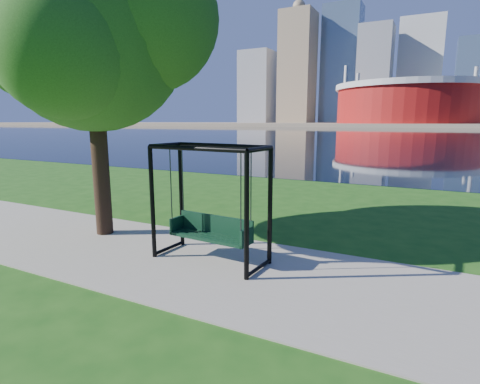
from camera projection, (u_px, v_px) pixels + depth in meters
The scene contains 8 objects.
ground at pixel (239, 262), 8.35m from camera, with size 900.00×900.00×0.00m, color #1E5114.
path at pixel (228, 269), 7.91m from camera, with size 120.00×4.00×0.03m, color #9E937F.
river at pixel (417, 133), 97.63m from camera, with size 900.00×180.00×0.02m, color black.
far_bank at pixel (428, 124), 276.01m from camera, with size 900.00×228.00×2.00m, color #937F60.
stadium at pixel (409, 102), 215.87m from camera, with size 83.00×83.00×32.00m.
skyline at pixel (426, 77), 283.16m from camera, with size 392.00×66.00×96.50m.
swing at pixel (211, 206), 8.22m from camera, with size 2.62×1.28×2.61m.
park_tree at pixel (91, 30), 9.53m from camera, with size 6.23×5.63×7.74m.
Camera 1 is at (3.62, -7.03, 3.09)m, focal length 28.00 mm.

